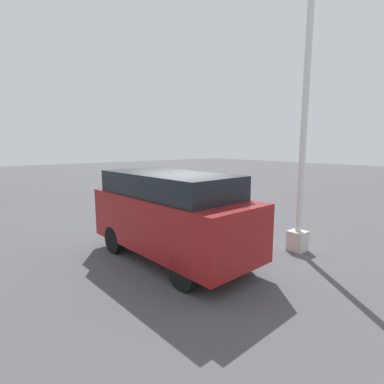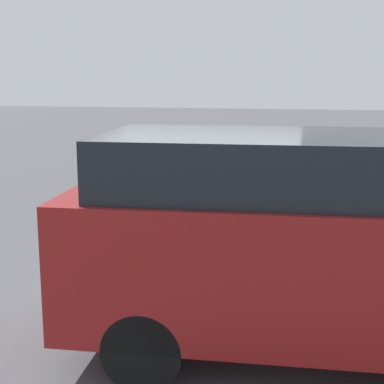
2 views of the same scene
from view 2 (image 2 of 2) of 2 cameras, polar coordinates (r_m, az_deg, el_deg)
name	(u,v)px [view 2 (image 2 of 2)]	position (r m, az deg, el deg)	size (l,w,h in m)	color
ground_plane	(197,291)	(7.67, 0.47, -9.59)	(80.00, 80.00, 0.00)	#4C4C51
parking_meter_near	(186,208)	(7.76, -0.59, -1.60)	(0.22, 0.15, 1.36)	gray
parked_van	(305,239)	(5.73, 10.86, -4.49)	(4.66, 2.10, 2.20)	maroon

